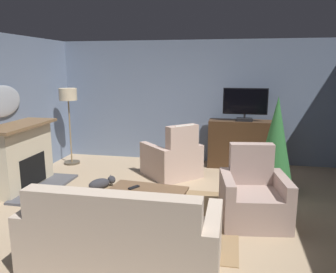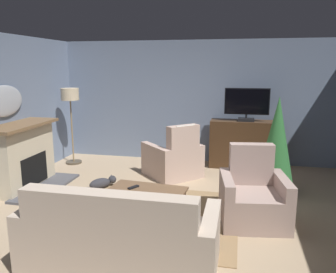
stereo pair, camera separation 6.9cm
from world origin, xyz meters
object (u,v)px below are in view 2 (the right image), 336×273
(armchair_near_window, at_px, (174,160))
(potted_plant_on_hearth_side, at_px, (277,143))
(tv_remote, at_px, (133,187))
(wall_mirror_oval, at_px, (4,101))
(tv_cabinet, at_px, (245,145))
(fireplace, at_px, (23,157))
(cat, at_px, (102,183))
(television, at_px, (247,104))
(armchair_beside_cabinet, at_px, (253,198))
(coffee_table, at_px, (148,192))
(floor_lamp, at_px, (70,104))
(sofa_floral, at_px, (119,240))

(armchair_near_window, distance_m, potted_plant_on_hearth_side, 1.95)
(tv_remote, bearing_deg, potted_plant_on_hearth_side, -25.08)
(wall_mirror_oval, bearing_deg, tv_cabinet, 26.76)
(potted_plant_on_hearth_side, bearing_deg, fireplace, -172.59)
(tv_remote, distance_m, cat, 1.37)
(television, height_order, tv_remote, television)
(television, bearing_deg, armchair_beside_cabinet, -87.87)
(coffee_table, relative_size, cat, 2.00)
(wall_mirror_oval, distance_m, floor_lamp, 1.60)
(television, xyz_separation_m, potted_plant_on_hearth_side, (0.47, -1.41, -0.47))
(tv_cabinet, bearing_deg, cat, -143.15)
(tv_cabinet, distance_m, television, 0.87)
(armchair_near_window, bearing_deg, fireplace, -155.22)
(armchair_near_window, bearing_deg, wall_mirror_oval, -157.28)
(fireplace, height_order, tv_cabinet, fireplace)
(cat, xyz_separation_m, floor_lamp, (-1.21, 1.34, 1.20))
(television, distance_m, sofa_floral, 4.24)
(floor_lamp, bearing_deg, tv_cabinet, 7.35)
(coffee_table, height_order, potted_plant_on_hearth_side, potted_plant_on_hearth_side)
(tv_remote, height_order, cat, tv_remote)
(sofa_floral, height_order, floor_lamp, floor_lamp)
(armchair_beside_cabinet, relative_size, armchair_near_window, 0.81)
(television, relative_size, sofa_floral, 0.44)
(television, relative_size, cat, 1.63)
(armchair_near_window, distance_m, floor_lamp, 2.53)
(coffee_table, xyz_separation_m, armchair_near_window, (-0.00, 1.86, -0.05))
(television, distance_m, potted_plant_on_hearth_side, 1.56)
(tv_remote, xyz_separation_m, cat, (-0.89, 0.98, -0.35))
(tv_remote, relative_size, potted_plant_on_hearth_side, 0.11)
(tv_cabinet, distance_m, tv_remote, 3.17)
(tv_cabinet, height_order, floor_lamp, floor_lamp)
(tv_remote, bearing_deg, fireplace, 102.25)
(fireplace, distance_m, coffee_table, 2.54)
(sofa_floral, xyz_separation_m, cat, (-1.11, 2.16, -0.22))
(fireplace, xyz_separation_m, potted_plant_on_hearth_side, (4.21, 0.55, 0.32))
(fireplace, relative_size, armchair_beside_cabinet, 1.46)
(armchair_beside_cabinet, height_order, cat, armchair_beside_cabinet)
(fireplace, relative_size, coffee_table, 1.38)
(armchair_near_window, xyz_separation_m, floor_lamp, (-2.30, 0.43, 0.97))
(tv_remote, bearing_deg, floor_lamp, 73.52)
(sofa_floral, relative_size, potted_plant_on_hearth_side, 1.24)
(tv_cabinet, xyz_separation_m, television, (0.00, -0.05, 0.86))
(potted_plant_on_hearth_side, bearing_deg, television, 108.28)
(wall_mirror_oval, distance_m, armchair_beside_cabinet, 4.28)
(tv_cabinet, height_order, tv_remote, tv_cabinet)
(coffee_table, height_order, sofa_floral, sofa_floral)
(television, height_order, cat, television)
(fireplace, xyz_separation_m, armchair_near_window, (2.43, 1.12, -0.21))
(tv_cabinet, distance_m, armchair_near_window, 1.60)
(tv_cabinet, relative_size, tv_remote, 8.38)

